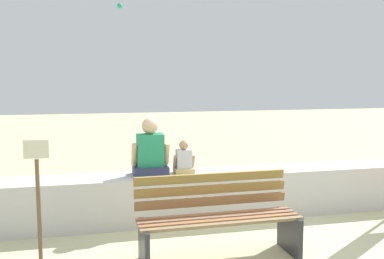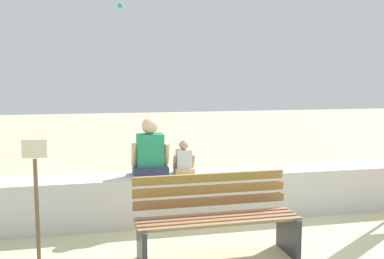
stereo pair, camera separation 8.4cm
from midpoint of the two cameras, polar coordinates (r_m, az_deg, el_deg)
name	(u,v)px [view 2 (the right image)]	position (r m, az deg, el deg)	size (l,w,h in m)	color
ground_plane	(247,251)	(5.15, 7.64, -15.48)	(40.00, 40.00, 0.00)	#C1BF92
seawall_ledge	(216,194)	(6.19, 3.55, -8.43)	(6.87, 0.62, 0.64)	beige
park_bench	(216,219)	(4.82, 3.63, -11.60)	(1.76, 0.63, 0.88)	olive
person_adult	(150,153)	(5.86, -5.08, -3.05)	(0.51, 0.37, 0.77)	#2C3052
person_child	(184,160)	(5.96, -0.67, -4.07)	(0.30, 0.22, 0.46)	tan
sign_post	(36,196)	(4.56, -19.16, -8.17)	(0.24, 0.04, 1.35)	brown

